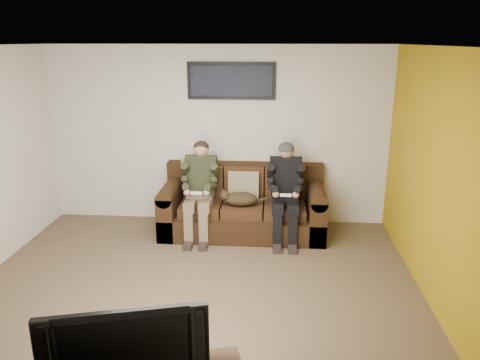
# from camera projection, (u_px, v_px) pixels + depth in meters

# --- Properties ---
(floor) EXTENTS (5.00, 5.00, 0.00)m
(floor) POSITION_uv_depth(u_px,v_px,m) (194.00, 294.00, 5.09)
(floor) COLOR brown
(floor) RESTS_ON ground
(ceiling) EXTENTS (5.00, 5.00, 0.00)m
(ceiling) POSITION_uv_depth(u_px,v_px,m) (186.00, 46.00, 4.34)
(ceiling) COLOR silver
(ceiling) RESTS_ON ground
(wall_back) EXTENTS (5.00, 0.00, 5.00)m
(wall_back) POSITION_uv_depth(u_px,v_px,m) (217.00, 136.00, 6.86)
(wall_back) COLOR beige
(wall_back) RESTS_ON ground
(wall_front) EXTENTS (5.00, 0.00, 5.00)m
(wall_front) POSITION_uv_depth(u_px,v_px,m) (117.00, 298.00, 2.57)
(wall_front) COLOR beige
(wall_front) RESTS_ON ground
(wall_right) EXTENTS (0.00, 4.50, 4.50)m
(wall_right) POSITION_uv_depth(u_px,v_px,m) (445.00, 186.00, 4.53)
(wall_right) COLOR beige
(wall_right) RESTS_ON ground
(accent_wall_right) EXTENTS (0.00, 4.50, 4.50)m
(accent_wall_right) POSITION_uv_depth(u_px,v_px,m) (444.00, 186.00, 4.53)
(accent_wall_right) COLOR #AC8711
(accent_wall_right) RESTS_ON ground
(sofa) EXTENTS (2.28, 0.98, 0.93)m
(sofa) POSITION_uv_depth(u_px,v_px,m) (243.00, 207.00, 6.71)
(sofa) COLOR black
(sofa) RESTS_ON ground
(throw_pillow) EXTENTS (0.44, 0.21, 0.43)m
(throw_pillow) POSITION_uv_depth(u_px,v_px,m) (244.00, 186.00, 6.66)
(throw_pillow) COLOR #867458
(throw_pillow) RESTS_ON sofa
(throw_blanket) EXTENTS (0.47, 0.23, 0.08)m
(throw_blanket) POSITION_uv_depth(u_px,v_px,m) (198.00, 162.00, 6.86)
(throw_blanket) COLOR #BBB18A
(throw_blanket) RESTS_ON sofa
(person_left) EXTENTS (0.51, 0.87, 1.31)m
(person_left) POSITION_uv_depth(u_px,v_px,m) (200.00, 184.00, 6.45)
(person_left) COLOR #766149
(person_left) RESTS_ON sofa
(person_right) EXTENTS (0.51, 0.86, 1.32)m
(person_right) POSITION_uv_depth(u_px,v_px,m) (285.00, 186.00, 6.37)
(person_right) COLOR black
(person_right) RESTS_ON sofa
(cat) EXTENTS (0.66, 0.26, 0.24)m
(cat) POSITION_uv_depth(u_px,v_px,m) (239.00, 199.00, 6.44)
(cat) COLOR #413419
(cat) RESTS_ON sofa
(framed_poster) EXTENTS (1.25, 0.05, 0.52)m
(framed_poster) POSITION_uv_depth(u_px,v_px,m) (231.00, 81.00, 6.58)
(framed_poster) COLOR black
(framed_poster) RESTS_ON wall_back
(television) EXTENTS (1.05, 0.40, 0.61)m
(television) POSITION_uv_depth(u_px,v_px,m) (126.00, 343.00, 3.01)
(television) COLOR black
(television) RESTS_ON tv_stand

